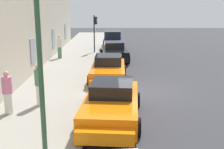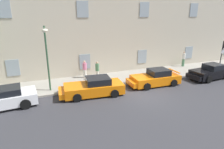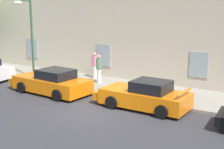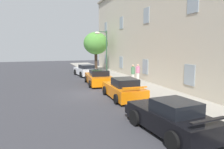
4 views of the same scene
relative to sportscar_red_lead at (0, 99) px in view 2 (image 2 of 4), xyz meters
The scene contains 12 objects.
ground_plane 10.58m from the sportscar_red_lead, ahead, with size 80.00×80.00×0.00m, color #333338.
sidewalk 10.78m from the sportscar_red_lead, 14.72° to the left, with size 60.00×3.93×0.14m, color gray.
building_facade 13.38m from the sportscar_red_lead, 32.97° to the left, with size 41.29×4.62×11.20m.
sportscar_red_lead is the anchor object (origin of this frame).
sportscar_yellow_flank 6.49m from the sportscar_red_lead, ahead, with size 5.22×2.53×1.43m.
sportscar_white_middle 12.37m from the sportscar_red_lead, ahead, with size 4.79×2.22×1.45m.
sportscar_tail_end 18.58m from the sportscar_red_lead, ahead, with size 4.69×2.34×1.45m.
traffic_light 22.06m from the sportscar_red_lead, ahead, with size 0.44×0.36×3.25m.
street_lamp 4.85m from the sportscar_red_lead, 20.85° to the left, with size 0.44×1.42×5.25m.
pedestrian_admiring 8.43m from the sportscar_red_lead, 20.46° to the left, with size 0.44×0.44×1.80m.
pedestrian_strolling 19.43m from the sportscar_red_lead, 11.81° to the left, with size 0.40×0.40×1.80m.
pedestrian_bystander 7.95m from the sportscar_red_lead, 29.80° to the left, with size 0.47×0.47×1.73m.
Camera 2 is at (-7.54, -12.35, 6.29)m, focal length 30.94 mm.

